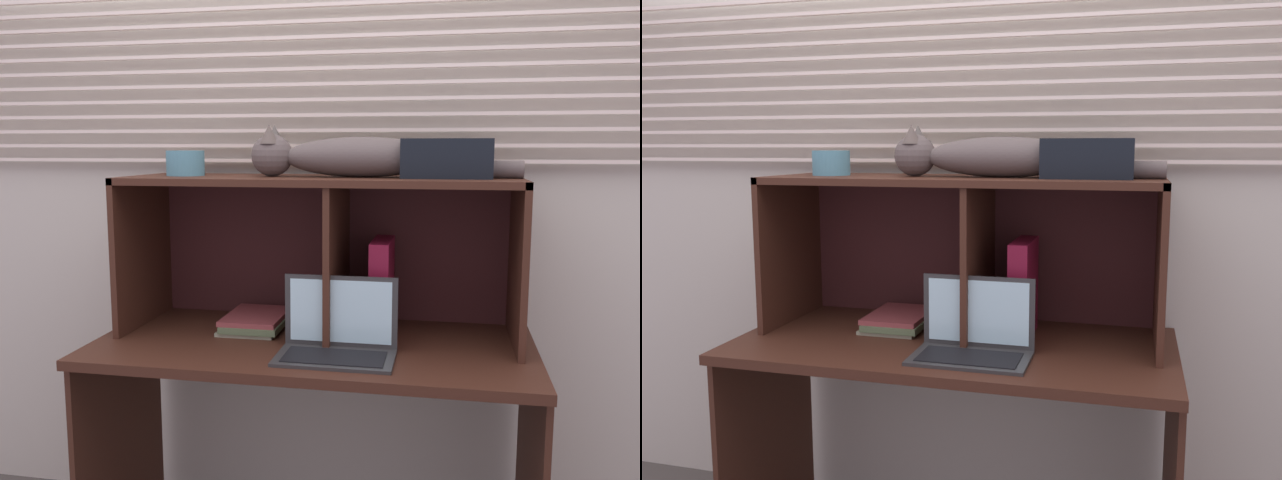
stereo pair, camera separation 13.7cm
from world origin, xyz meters
TOP-DOWN VIEW (x-y plane):
  - back_panel_with_blinds at (0.00, 0.55)m, footprint 4.40×0.08m
  - desk at (0.00, 0.18)m, footprint 1.34×0.65m
  - hutch_shelf_unit at (0.01, 0.33)m, footprint 1.24×0.42m
  - cat at (0.09, 0.29)m, footprint 0.84×0.15m
  - laptop at (0.10, 0.06)m, footprint 0.34×0.20m
  - binder_upright at (0.20, 0.29)m, footprint 0.06×0.23m
  - book_stack at (-0.21, 0.29)m, footprint 0.20×0.26m
  - small_basket at (-0.45, 0.29)m, footprint 0.12×0.12m
  - storage_box at (0.39, 0.29)m, footprint 0.27×0.19m

SIDE VIEW (x-z plane):
  - desk at x=0.00m, z-range 0.22..0.99m
  - book_stack at x=-0.21m, z-range 0.76..0.81m
  - laptop at x=0.10m, z-range 0.70..0.92m
  - binder_upright at x=0.20m, z-range 0.76..1.07m
  - hutch_shelf_unit at x=0.01m, z-range 0.86..1.36m
  - back_panel_with_blinds at x=0.00m, z-range 0.01..2.51m
  - small_basket at x=-0.45m, z-range 1.26..1.34m
  - storage_box at x=0.39m, z-range 1.26..1.38m
  - cat at x=0.09m, z-range 1.24..1.41m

